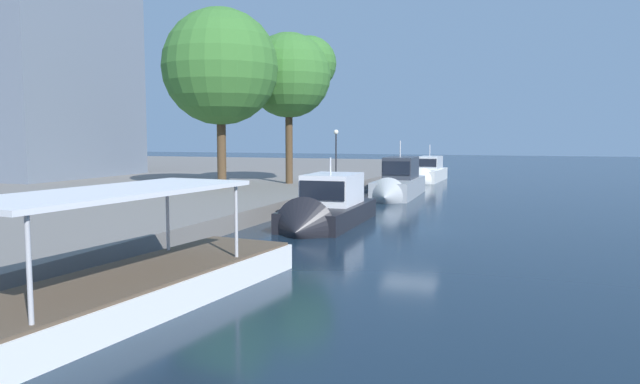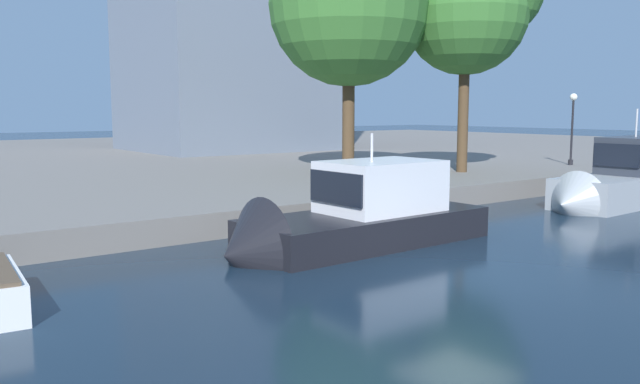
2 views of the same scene
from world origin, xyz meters
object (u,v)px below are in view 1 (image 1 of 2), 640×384
tree_3 (292,73)px  lamp_post (336,147)px  mooring_bollard_0 (308,184)px  tree_2 (221,64)px  motor_yacht_3 (398,185)px  motor_yacht_2 (325,212)px  tour_boat_1 (82,313)px  motor_yacht_4 (428,174)px

tree_3 → lamp_post: bearing=-5.9°
mooring_bollard_0 → tree_2: bearing=88.3°
tree_2 → mooring_bollard_0: bearing=-91.7°
motor_yacht_3 → mooring_bollard_0: bearing=-36.8°
motor_yacht_2 → tree_3: bearing=-153.6°
motor_yacht_2 → tree_3: size_ratio=0.80×
motor_yacht_2 → lamp_post: size_ratio=2.18×
mooring_bollard_0 → tree_2: tree_2 is taller
mooring_bollard_0 → lamp_post: 13.80m
motor_yacht_2 → lamp_post: lamp_post is taller
tour_boat_1 → motor_yacht_4: bearing=-174.6°
motor_yacht_4 → tree_2: tree_2 is taller
motor_yacht_2 → tour_boat_1: bearing=-2.3°
motor_yacht_3 → tree_2: size_ratio=0.84×
motor_yacht_3 → tree_2: tree_2 is taller
lamp_post → tree_2: bearing=164.7°
tour_boat_1 → motor_yacht_2: bearing=-175.2°
lamp_post → motor_yacht_3: bearing=-135.2°
mooring_bollard_0 → tour_boat_1: bearing=-171.1°
motor_yacht_3 → lamp_post: size_ratio=2.47×
motor_yacht_3 → lamp_post: 10.17m
tour_boat_1 → mooring_bollard_0: 24.88m
lamp_post → tree_2: (-13.22, 3.62, 5.67)m
lamp_post → tree_3: (-7.79, 0.80, 5.49)m
tour_boat_1 → tree_2: tree_2 is taller
tree_2 → motor_yacht_2: bearing=-129.5°
lamp_post → motor_yacht_4: bearing=-37.2°
motor_yacht_4 → tree_3: 19.62m
tree_3 → tree_2: bearing=152.5°
mooring_bollard_0 → tree_3: (5.62, 3.35, 7.57)m
motor_yacht_2 → motor_yacht_3: bearing=176.9°
motor_yacht_3 → mooring_bollard_0: size_ratio=11.93×
tour_boat_1 → motor_yacht_2: motor_yacht_2 is taller
lamp_post → tree_2: tree_2 is taller
lamp_post → mooring_bollard_0: bearing=-169.2°
motor_yacht_4 → mooring_bollard_0: (-21.90, 3.91, 0.62)m
mooring_bollard_0 → lamp_post: size_ratio=0.21×
motor_yacht_2 → motor_yacht_4: size_ratio=0.97×
tour_boat_1 → lamp_post: 38.61m
lamp_post → tree_3: bearing=174.1°
motor_yacht_4 → tour_boat_1: bearing=0.2°
tour_boat_1 → tree_3: bearing=-161.1°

